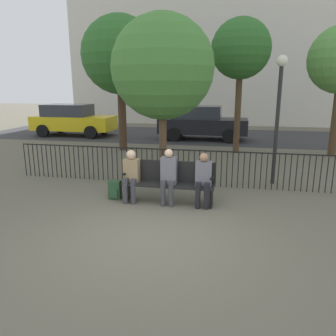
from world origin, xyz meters
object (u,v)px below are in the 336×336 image
object	(u,v)px
tree_0	(120,56)
tree_3	(241,50)
seated_person_2	(203,177)
parked_car_1	(72,119)
park_bench	(169,180)
backpack	(115,190)
lamp_post	(279,100)
seated_person_1	(169,174)
seated_person_0	(131,173)
parked_car_0	(201,122)
tree_1	(163,68)

from	to	relation	value
tree_0	tree_3	xyz separation A→B (m)	(4.52, 0.30, 0.15)
seated_person_2	parked_car_1	distance (m)	11.96
park_bench	seated_person_2	world-z (taller)	seated_person_2
backpack	lamp_post	world-z (taller)	lamp_post
parked_car_1	backpack	bearing A→B (deg)	-57.92
tree_0	lamp_post	size ratio (longest dim) A/B	1.58
tree_3	parked_car_1	world-z (taller)	tree_3
seated_person_2	tree_3	xyz separation A→B (m)	(0.70, 6.16, 3.17)
tree_3	lamp_post	bearing A→B (deg)	-76.65
seated_person_1	tree_0	world-z (taller)	tree_0
tree_3	lamp_post	world-z (taller)	tree_3
seated_person_0	backpack	xyz separation A→B (m)	(-0.43, 0.08, -0.45)
tree_0	tree_3	bearing A→B (deg)	3.82
seated_person_2	tree_0	bearing A→B (deg)	123.07
seated_person_2	lamp_post	distance (m)	3.09
parked_car_0	backpack	bearing A→B (deg)	-96.64
seated_person_1	parked_car_1	bearing A→B (deg)	127.28
seated_person_2	tree_3	world-z (taller)	tree_3
park_bench	seated_person_0	distance (m)	0.85
lamp_post	parked_car_1	xyz separation A→B (m)	(-9.38, 7.05, -1.36)
park_bench	tree_1	world-z (taller)	tree_1
seated_person_0	seated_person_2	distance (m)	1.61
tree_0	seated_person_1	bearing A→B (deg)	-62.42
park_bench	parked_car_1	size ratio (longest dim) A/B	0.48
seated_person_1	seated_person_2	distance (m)	0.76
seated_person_0	tree_3	bearing A→B (deg)	69.46
parked_car_1	lamp_post	bearing A→B (deg)	-36.94
seated_person_2	parked_car_1	bearing A→B (deg)	130.15
park_bench	seated_person_1	bearing A→B (deg)	-80.76
park_bench	tree_0	world-z (taller)	tree_0
tree_3	lamp_post	xyz separation A→B (m)	(0.97, -4.07, -1.62)
seated_person_0	tree_1	distance (m)	3.38
tree_3	seated_person_0	bearing A→B (deg)	-110.54
seated_person_0	parked_car_1	size ratio (longest dim) A/B	0.28
tree_1	lamp_post	bearing A→B (deg)	-5.88
backpack	parked_car_0	world-z (taller)	parked_car_0
seated_person_0	seated_person_2	bearing A→B (deg)	-0.01
seated_person_2	lamp_post	world-z (taller)	lamp_post
seated_person_0	seated_person_1	size ratio (longest dim) A/B	0.96
tree_1	parked_car_0	size ratio (longest dim) A/B	1.06
lamp_post	tree_1	bearing A→B (deg)	174.12
tree_1	seated_person_0	bearing A→B (deg)	-94.81
tree_3	parked_car_1	bearing A→B (deg)	160.49
park_bench	seated_person_1	size ratio (longest dim) A/B	1.66
park_bench	seated_person_2	size ratio (longest dim) A/B	1.74
backpack	seated_person_1	bearing A→B (deg)	-3.49
tree_0	lamp_post	xyz separation A→B (m)	(5.48, -3.77, -1.47)
seated_person_2	tree_3	distance (m)	6.97
seated_person_0	seated_person_2	world-z (taller)	seated_person_0
seated_person_2	tree_0	distance (m)	7.62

